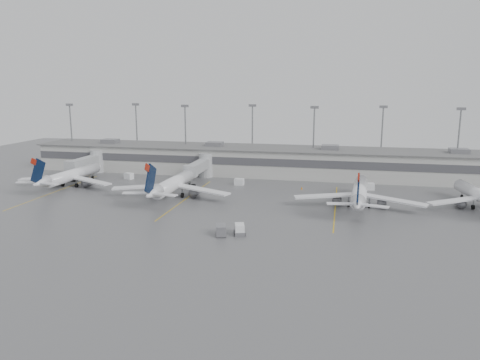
% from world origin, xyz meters
% --- Properties ---
extents(ground, '(260.00, 260.00, 0.00)m').
position_xyz_m(ground, '(0.00, 0.00, 0.00)').
color(ground, '#57575A').
rests_on(ground, ground).
extents(terminal, '(152.00, 17.00, 9.45)m').
position_xyz_m(terminal, '(-0.01, 57.98, 4.17)').
color(terminal, '#B0B0AB').
rests_on(terminal, ground).
extents(light_masts, '(142.40, 8.00, 20.60)m').
position_xyz_m(light_masts, '(0.00, 63.75, 12.03)').
color(light_masts, gray).
rests_on(light_masts, ground).
extents(jet_bridge_left, '(4.00, 17.20, 7.00)m').
position_xyz_m(jet_bridge_left, '(-55.50, 45.72, 3.87)').
color(jet_bridge_left, '#989B9D').
rests_on(jet_bridge_left, ground).
extents(jet_bridge_right, '(4.00, 17.20, 7.00)m').
position_xyz_m(jet_bridge_right, '(-20.50, 45.72, 3.87)').
color(jet_bridge_right, '#989B9D').
rests_on(jet_bridge_right, ground).
extents(stand_markings, '(105.25, 40.00, 0.01)m').
position_xyz_m(stand_markings, '(-0.00, 24.00, 0.01)').
color(stand_markings, gold).
rests_on(stand_markings, ground).
extents(jet_far_left, '(27.18, 30.50, 9.86)m').
position_xyz_m(jet_far_left, '(-52.05, 29.55, 3.07)').
color(jet_far_left, white).
rests_on(jet_far_left, ground).
extents(jet_mid_left, '(29.69, 33.26, 10.76)m').
position_xyz_m(jet_mid_left, '(-21.03, 24.68, 3.35)').
color(jet_mid_left, white).
rests_on(jet_mid_left, ground).
extents(jet_mid_right, '(28.68, 32.21, 10.42)m').
position_xyz_m(jet_mid_right, '(22.63, 24.62, 3.24)').
color(jet_mid_right, white).
rests_on(jet_mid_right, ground).
extents(baggage_tug, '(2.68, 3.45, 1.97)m').
position_xyz_m(baggage_tug, '(0.87, -0.49, 0.77)').
color(baggage_tug, white).
rests_on(baggage_tug, ground).
extents(baggage_cart, '(2.50, 3.40, 1.95)m').
position_xyz_m(baggage_cart, '(-2.33, -1.69, 1.02)').
color(baggage_cart, slate).
rests_on(baggage_cart, ground).
extents(gse_uld_a, '(2.89, 2.41, 1.75)m').
position_xyz_m(gse_uld_a, '(-41.34, 42.23, 0.88)').
color(gse_uld_a, white).
rests_on(gse_uld_a, ground).
extents(gse_uld_b, '(2.58, 1.82, 1.75)m').
position_xyz_m(gse_uld_b, '(-8.47, 41.10, 0.88)').
color(gse_uld_b, white).
rests_on(gse_uld_b, ground).
extents(gse_uld_c, '(2.73, 2.02, 1.78)m').
position_xyz_m(gse_uld_c, '(25.70, 42.61, 0.89)').
color(gse_uld_c, white).
rests_on(gse_uld_c, ground).
extents(gse_loader, '(3.04, 4.09, 2.30)m').
position_xyz_m(gse_loader, '(-25.03, 46.88, 1.15)').
color(gse_loader, slate).
rests_on(gse_loader, ground).
extents(cone_a, '(0.46, 0.46, 0.72)m').
position_xyz_m(cone_a, '(-52.30, 39.63, 0.36)').
color(cone_a, orange).
rests_on(cone_a, ground).
extents(cone_b, '(0.40, 0.40, 0.64)m').
position_xyz_m(cone_b, '(-23.26, 30.33, 0.32)').
color(cone_b, orange).
rests_on(cone_b, ground).
extents(cone_c, '(0.44, 0.44, 0.70)m').
position_xyz_m(cone_c, '(8.58, 39.41, 0.35)').
color(cone_c, orange).
rests_on(cone_c, ground).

